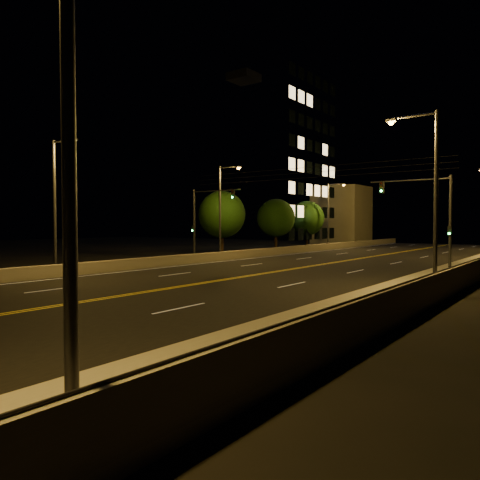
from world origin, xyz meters
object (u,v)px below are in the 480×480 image
Objects in this scene: building_tower at (244,164)px; tree_0 at (222,215)px; streetlight_4 at (57,197)px; streetlight_1 at (430,188)px; traffic_signal_left at (203,217)px; tree_2 at (307,218)px; streetlight_0 at (56,102)px; traffic_signal_right at (434,214)px; streetlight_6 at (330,211)px; tree_1 at (276,218)px; streetlight_5 at (222,206)px.

building_tower reaches higher than tree_0.
streetlight_1 is at bearing 16.21° from streetlight_4.
tree_2 is at bearing 100.10° from traffic_signal_left.
streetlight_1 is 21.48m from traffic_signal_left.
traffic_signal_left is (1.09, 13.05, -1.11)m from streetlight_4.
streetlight_1 is at bearing 90.00° from streetlight_0.
traffic_signal_right is 0.96× the size of tree_2.
streetlight_6 is at bearing 92.27° from traffic_signal_left.
streetlight_1 is at bearing -18.54° from traffic_signal_left.
streetlight_4 is 23.86m from traffic_signal_right.
streetlight_1 reaches higher than tree_2.
traffic_signal_right is 0.97× the size of tree_1.
streetlight_5 is at bearing -58.21° from building_tower.
tree_0 is at bearing 158.38° from traffic_signal_right.
streetlight_4 is at bearing -90.00° from streetlight_5.
traffic_signal_right is 45.94m from building_tower.
streetlight_4 is 0.33× the size of building_tower.
tree_2 is at bearing 130.29° from traffic_signal_right.
streetlight_1 and streetlight_5 have the same top height.
tree_0 is (-4.49, 22.74, -0.70)m from streetlight_4.
traffic_signal_right and traffic_signal_left have the same top height.
traffic_signal_right is (19.94, 13.05, -1.11)m from streetlight_4.
building_tower is 4.03× the size of tree_1.
streetlight_1 is 1.34× the size of tree_1.
streetlight_5 is at bearing -90.00° from streetlight_6.
streetlight_1 is 22.31m from streetlight_4.
building_tower reaches higher than streetlight_5.
streetlight_0 is at bearing -90.00° from streetlight_1.
building_tower is (-15.08, 24.33, 7.56)m from streetlight_5.
tree_0 is at bearing 128.81° from streetlight_5.
tree_0 is (-24.43, 9.68, 0.41)m from traffic_signal_right.
traffic_signal_left is 0.91× the size of tree_0.
streetlight_0 is 1.39× the size of traffic_signal_right.
traffic_signal_left is at bearing -79.90° from tree_2.
streetlight_4 reaches higher than traffic_signal_right.
streetlight_1 is 43.21m from tree_2.
tree_2 is at bearing 114.84° from streetlight_0.
traffic_signal_left is at bearing 180.00° from traffic_signal_right.
streetlight_5 reaches higher than traffic_signal_right.
traffic_signal_right is 31.44m from tree_1.
building_tower is at bearing 123.55° from streetlight_0.
tree_1 is at bearing -36.77° from building_tower.
streetlight_0 is 1.00× the size of streetlight_1.
streetlight_6 is (-21.43, 34.18, 0.00)m from streetlight_1.
tree_2 is (-3.93, 41.21, -0.95)m from streetlight_4.
traffic_signal_left is at bearing -87.73° from streetlight_6.
tree_0 reaches higher than tree_1.
streetlight_0 is 1.00× the size of streetlight_4.
streetlight_0 is 58.07m from streetlight_6.
building_tower reaches higher than streetlight_0.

